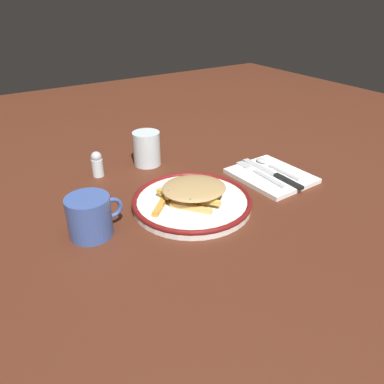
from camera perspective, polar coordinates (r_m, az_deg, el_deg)
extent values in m
plane|color=#4D2315|center=(0.85, 0.00, -2.16)|extent=(2.60, 2.60, 0.00)
cylinder|color=white|center=(0.85, 0.00, -1.68)|extent=(0.27, 0.27, 0.02)
torus|color=maroon|center=(0.84, 0.00, -1.19)|extent=(0.27, 0.27, 0.01)
cube|color=gold|center=(0.85, 0.38, -0.75)|extent=(0.06, 0.09, 0.01)
cube|color=#C08233|center=(0.85, 1.38, -0.44)|extent=(0.02, 0.07, 0.01)
cube|color=gold|center=(0.90, 0.12, 1.28)|extent=(0.09, 0.02, 0.01)
cube|color=#EFB455|center=(0.83, 0.57, -1.14)|extent=(0.07, 0.03, 0.01)
cube|color=#F2B460|center=(0.80, -0.17, -2.42)|extent=(0.06, 0.08, 0.01)
cube|color=gold|center=(0.84, -1.47, 0.13)|extent=(0.09, 0.02, 0.01)
cube|color=gold|center=(0.81, -4.80, -2.05)|extent=(0.07, 0.07, 0.01)
cube|color=#E8BE5B|center=(0.87, 1.88, 0.30)|extent=(0.08, 0.04, 0.01)
cube|color=gold|center=(0.84, -0.08, 0.12)|extent=(0.09, 0.06, 0.01)
cube|color=#EBBE4F|center=(0.81, 0.98, -1.30)|extent=(0.06, 0.08, 0.01)
cube|color=gold|center=(0.83, -0.28, -1.54)|extent=(0.07, 0.06, 0.01)
cube|color=gold|center=(0.86, -1.42, -0.07)|extent=(0.06, 0.07, 0.01)
cube|color=#EFBA64|center=(0.84, 0.20, -0.66)|extent=(0.05, 0.05, 0.01)
cube|color=#F2B85E|center=(0.88, -4.02, 0.38)|extent=(0.06, 0.04, 0.01)
cube|color=#E2B55D|center=(0.86, 1.83, -0.03)|extent=(0.06, 0.02, 0.01)
cube|color=gold|center=(0.83, -2.83, -0.57)|extent=(0.04, 0.09, 0.01)
cube|color=gold|center=(0.87, 1.15, 0.41)|extent=(0.09, 0.03, 0.01)
ellipsoid|color=tan|center=(0.83, 0.32, 0.61)|extent=(0.18, 0.17, 0.01)
cube|color=#2C6E30|center=(0.78, -0.26, -1.09)|extent=(0.00, 0.00, 0.00)
cube|color=#2D6829|center=(0.83, -0.80, 0.70)|extent=(0.00, 0.00, 0.00)
cube|color=#2A6221|center=(0.83, 3.42, 0.92)|extent=(0.00, 0.00, 0.00)
cube|color=#1E6D1F|center=(0.81, 1.26, 0.00)|extent=(0.00, 0.00, 0.00)
cube|color=#306120|center=(0.82, 0.93, 0.34)|extent=(0.00, 0.00, 0.00)
cube|color=#2B722D|center=(0.84, 0.03, 1.28)|extent=(0.00, 0.00, 0.00)
cube|color=#2D5733|center=(0.79, 1.58, -0.64)|extent=(0.00, 0.00, 0.00)
cube|color=#2D5922|center=(0.81, -3.52, 0.19)|extent=(0.00, 0.00, 0.00)
cube|color=white|center=(1.00, 11.91, 2.43)|extent=(0.17, 0.20, 0.01)
cube|color=silver|center=(0.96, 11.62, 1.98)|extent=(0.02, 0.11, 0.01)
cube|color=silver|center=(1.03, 7.95, 4.09)|extent=(0.02, 0.04, 0.00)
cube|color=black|center=(0.96, 14.42, 1.59)|extent=(0.01, 0.09, 0.01)
cube|color=silver|center=(1.02, 10.22, 3.76)|extent=(0.02, 0.12, 0.00)
cube|color=silver|center=(1.00, 13.75, 2.88)|extent=(0.01, 0.10, 0.00)
ellipsoid|color=silver|center=(1.05, 10.47, 4.70)|extent=(0.02, 0.03, 0.01)
cylinder|color=silver|center=(1.04, -6.89, 6.57)|extent=(0.07, 0.07, 0.09)
cylinder|color=#3B559B|center=(0.76, -15.30, -3.62)|extent=(0.09, 0.09, 0.08)
torus|color=#3B559B|center=(0.77, -12.06, -2.37)|extent=(0.05, 0.01, 0.05)
cylinder|color=silver|center=(1.01, -14.13, 3.63)|extent=(0.03, 0.03, 0.05)
sphere|color=#B7BABF|center=(1.00, -14.34, 5.20)|extent=(0.03, 0.03, 0.03)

